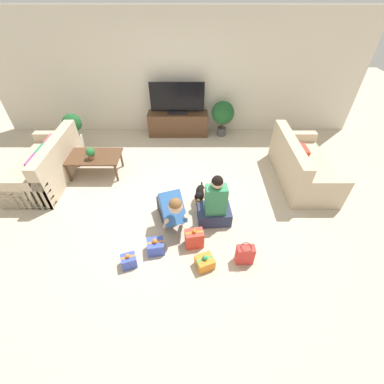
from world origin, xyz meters
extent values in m
plane|color=beige|center=(0.00, 0.00, 0.00)|extent=(16.00, 16.00, 0.00)
cube|color=beige|center=(0.00, 2.63, 1.30)|extent=(8.40, 0.06, 2.60)
cube|color=#C6B293|center=(-2.46, 0.56, 0.20)|extent=(0.88, 1.72, 0.41)
cube|color=#C6B293|center=(-2.12, 0.56, 0.62)|extent=(0.20, 1.72, 0.42)
cube|color=#C6B293|center=(-2.46, 1.34, 0.29)|extent=(0.88, 0.16, 0.59)
cube|color=#C6B293|center=(-2.46, -0.22, 0.29)|extent=(0.88, 0.16, 0.59)
cube|color=#E5566B|center=(-2.33, 0.91, 0.56)|extent=(0.18, 0.34, 0.32)
cube|color=#288E6B|center=(-2.33, 0.56, 0.56)|extent=(0.18, 0.34, 0.32)
cube|color=#9E4293|center=(-2.33, 0.21, 0.56)|extent=(0.18, 0.34, 0.32)
cube|color=#C6B293|center=(2.46, 0.56, 0.20)|extent=(0.88, 1.72, 0.41)
cube|color=#C6B293|center=(2.12, 0.56, 0.62)|extent=(0.20, 1.72, 0.42)
cube|color=#C6B293|center=(2.46, -0.22, 0.29)|extent=(0.88, 0.16, 0.59)
cube|color=#C6B293|center=(2.46, 1.34, 0.29)|extent=(0.88, 0.16, 0.59)
cube|color=red|center=(2.33, 0.56, 0.56)|extent=(0.18, 0.34, 0.32)
cube|color=brown|center=(-1.55, 0.74, 0.40)|extent=(1.02, 0.60, 0.03)
cylinder|color=brown|center=(-2.00, 0.50, 0.19)|extent=(0.04, 0.04, 0.38)
cylinder|color=brown|center=(-1.09, 0.50, 0.19)|extent=(0.04, 0.04, 0.38)
cylinder|color=brown|center=(-2.00, 0.98, 0.19)|extent=(0.04, 0.04, 0.38)
cylinder|color=brown|center=(-1.09, 0.98, 0.19)|extent=(0.04, 0.04, 0.38)
cube|color=brown|center=(0.01, 2.36, 0.27)|extent=(1.41, 0.41, 0.55)
cube|color=black|center=(0.01, 2.36, 0.57)|extent=(0.43, 0.20, 0.05)
cube|color=black|center=(0.01, 2.36, 0.93)|extent=(1.23, 0.03, 0.65)
cylinder|color=#4C4C51|center=(1.06, 2.31, 0.10)|extent=(0.22, 0.22, 0.19)
cylinder|color=brown|center=(1.06, 2.31, 0.27)|extent=(0.04, 0.04, 0.16)
sphere|color=#1E5628|center=(1.06, 2.31, 0.57)|extent=(0.53, 0.53, 0.53)
cylinder|color=beige|center=(-2.26, 1.77, 0.14)|extent=(0.25, 0.25, 0.29)
cylinder|color=brown|center=(-2.26, 1.77, 0.35)|extent=(0.04, 0.04, 0.12)
sphere|color=#1E5628|center=(-2.26, 1.77, 0.58)|extent=(0.40, 0.40, 0.40)
cube|color=#23232D|center=(-0.04, -0.44, 0.14)|extent=(0.42, 0.51, 0.28)
cube|color=#3366AD|center=(0.06, -0.71, 0.44)|extent=(0.47, 0.59, 0.48)
sphere|color=beige|center=(0.12, -0.89, 0.66)|extent=(0.20, 0.20, 0.20)
sphere|color=brown|center=(0.12, -0.89, 0.70)|extent=(0.19, 0.19, 0.19)
cylinder|color=beige|center=(-0.05, -0.85, 0.25)|extent=(0.15, 0.28, 0.42)
cylinder|color=beige|center=(0.22, -0.76, 0.25)|extent=(0.15, 0.28, 0.42)
cube|color=#283351|center=(0.70, -0.51, 0.12)|extent=(0.55, 0.44, 0.24)
cube|color=#338456|center=(0.71, -0.57, 0.49)|extent=(0.33, 0.22, 0.49)
sphere|color=beige|center=(0.70, -0.56, 0.82)|extent=(0.18, 0.18, 0.18)
sphere|color=black|center=(0.71, -0.57, 0.85)|extent=(0.17, 0.17, 0.17)
cylinder|color=beige|center=(0.82, -0.36, 0.41)|extent=(0.07, 0.26, 0.06)
cylinder|color=beige|center=(0.56, -0.38, 0.41)|extent=(0.07, 0.26, 0.06)
ellipsoid|color=black|center=(0.49, -0.08, 0.22)|extent=(0.21, 0.32, 0.18)
sphere|color=black|center=(0.46, -0.26, 0.27)|extent=(0.15, 0.15, 0.15)
sphere|color=olive|center=(0.45, -0.32, 0.26)|extent=(0.07, 0.07, 0.07)
cylinder|color=black|center=(0.52, 0.10, 0.26)|extent=(0.04, 0.10, 0.11)
cylinder|color=olive|center=(0.43, -0.17, 0.07)|extent=(0.04, 0.04, 0.14)
cylinder|color=olive|center=(0.52, -0.18, 0.07)|extent=(0.04, 0.04, 0.14)
cylinder|color=olive|center=(0.46, 0.02, 0.07)|extent=(0.04, 0.04, 0.14)
cylinder|color=olive|center=(0.55, 0.01, 0.07)|extent=(0.04, 0.04, 0.14)
cube|color=orange|center=(0.52, -1.40, 0.08)|extent=(0.29, 0.28, 0.17)
cube|color=#2D934C|center=(0.52, -1.40, 0.08)|extent=(0.23, 0.12, 0.17)
sphere|color=#2D934C|center=(0.52, -1.40, 0.19)|extent=(0.07, 0.07, 0.07)
cube|color=#3D51BC|center=(-0.18, -1.14, 0.10)|extent=(0.27, 0.25, 0.20)
cube|color=orange|center=(-0.18, -1.14, 0.10)|extent=(0.24, 0.07, 0.20)
sphere|color=orange|center=(-0.18, -1.14, 0.22)|extent=(0.07, 0.07, 0.07)
cube|color=#3D51BC|center=(-0.52, -1.38, 0.09)|extent=(0.24, 0.22, 0.18)
cube|color=orange|center=(-0.52, -1.38, 0.09)|extent=(0.20, 0.09, 0.18)
sphere|color=orange|center=(-0.52, -1.38, 0.20)|extent=(0.06, 0.06, 0.06)
cube|color=red|center=(0.38, -1.03, 0.14)|extent=(0.29, 0.22, 0.28)
cube|color=orange|center=(0.38, -1.03, 0.14)|extent=(0.27, 0.07, 0.28)
sphere|color=orange|center=(0.38, -1.03, 0.31)|extent=(0.06, 0.06, 0.06)
cube|color=red|center=(1.07, -1.32, 0.15)|extent=(0.24, 0.14, 0.30)
torus|color=#4C3823|center=(1.07, -1.32, 0.32)|extent=(0.16, 0.16, 0.01)
cylinder|color=#A36042|center=(-1.54, 0.66, 0.45)|extent=(0.11, 0.11, 0.07)
sphere|color=#286B33|center=(-1.54, 0.66, 0.55)|extent=(0.17, 0.17, 0.17)
camera|label=1|loc=(0.34, -3.40, 3.12)|focal=24.00mm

